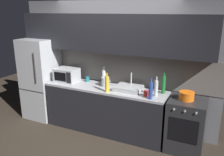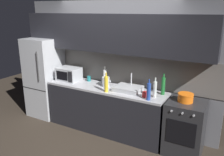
{
  "view_description": "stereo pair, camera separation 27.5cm",
  "coord_description": "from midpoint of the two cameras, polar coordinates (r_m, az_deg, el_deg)",
  "views": [
    {
      "loc": [
        1.92,
        -2.82,
        2.32
      ],
      "look_at": [
        0.15,
        0.9,
        1.1
      ],
      "focal_mm": 37.2,
      "sensor_mm": 36.0,
      "label": 1
    },
    {
      "loc": [
        2.16,
        -2.7,
        2.32
      ],
      "look_at": [
        0.15,
        0.9,
        1.1
      ],
      "focal_mm": 37.2,
      "sensor_mm": 36.0,
      "label": 2
    }
  ],
  "objects": [
    {
      "name": "wine_bottle_clear",
      "position": [
        3.97,
        12.47,
        -2.7
      ],
      "size": [
        0.06,
        0.06,
        0.34
      ],
      "color": "silver",
      "rests_on": "counter_run"
    },
    {
      "name": "mug_red",
      "position": [
        3.98,
        10.03,
        -3.99
      ],
      "size": [
        0.09,
        0.09,
        0.09
      ],
      "primitive_type": "cylinder",
      "color": "#A82323",
      "rests_on": "counter_run"
    },
    {
      "name": "refrigerator",
      "position": [
        5.34,
        -14.78,
        0.12
      ],
      "size": [
        0.68,
        0.69,
        1.74
      ],
      "color": "#ADAFB5",
      "rests_on": "ground"
    },
    {
      "name": "kettle",
      "position": [
        4.45,
        0.24,
        -0.91
      ],
      "size": [
        0.19,
        0.15,
        0.21
      ],
      "color": "#B7BABF",
      "rests_on": "counter_run"
    },
    {
      "name": "counter_run",
      "position": [
        4.59,
        0.1,
        -7.6
      ],
      "size": [
        2.38,
        0.6,
        0.9
      ],
      "color": "black",
      "rests_on": "ground"
    },
    {
      "name": "microwave",
      "position": [
        4.87,
        -8.96,
        0.96
      ],
      "size": [
        0.46,
        0.35,
        0.27
      ],
      "color": "#A8AAAF",
      "rests_on": "counter_run"
    },
    {
      "name": "mug_teal",
      "position": [
        4.78,
        -4.05,
        -0.19
      ],
      "size": [
        0.07,
        0.07,
        0.1
      ],
      "primitive_type": "cylinder",
      "color": "#19666B",
      "rests_on": "counter_run"
    },
    {
      "name": "wine_bottle_green",
      "position": [
        4.12,
        14.34,
        -1.88
      ],
      "size": [
        0.07,
        0.07,
        0.38
      ],
      "color": "#1E6B2D",
      "rests_on": "counter_run"
    },
    {
      "name": "back_wall",
      "position": [
        4.52,
        1.96,
        6.63
      ],
      "size": [
        4.12,
        0.44,
        2.5
      ],
      "color": "slate",
      "rests_on": "ground"
    },
    {
      "name": "cooking_pot",
      "position": [
        3.94,
        19.56,
        -4.59
      ],
      "size": [
        0.25,
        0.25,
        0.14
      ],
      "color": "orange",
      "rests_on": "oven_range"
    },
    {
      "name": "wine_bottle_blue",
      "position": [
        3.82,
        11.06,
        -3.29
      ],
      "size": [
        0.07,
        0.07,
        0.35
      ],
      "color": "#234299",
      "rests_on": "counter_run"
    },
    {
      "name": "ground_plane",
      "position": [
        4.14,
        -6.28,
        -17.73
      ],
      "size": [
        10.0,
        10.0,
        0.0
      ],
      "primitive_type": "plane",
      "color": "#2D261E"
    },
    {
      "name": "oven_range",
      "position": [
        4.14,
        19.32,
        -11.4
      ],
      "size": [
        0.6,
        0.62,
        0.9
      ],
      "color": "#232326",
      "rests_on": "ground"
    },
    {
      "name": "wine_bottle_white",
      "position": [
        4.62,
        -0.03,
        0.43
      ],
      "size": [
        0.08,
        0.08,
        0.34
      ],
      "color": "silver",
      "rests_on": "counter_run"
    },
    {
      "name": "wine_bottle_yellow",
      "position": [
        4.13,
        0.47,
        -1.48
      ],
      "size": [
        0.07,
        0.07,
        0.35
      ],
      "color": "gold",
      "rests_on": "counter_run"
    },
    {
      "name": "sink_basin",
      "position": [
        4.24,
        5.82,
        -2.6
      ],
      "size": [
        0.48,
        0.38,
        0.3
      ],
      "color": "#ADAFB5",
      "rests_on": "counter_run"
    }
  ]
}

